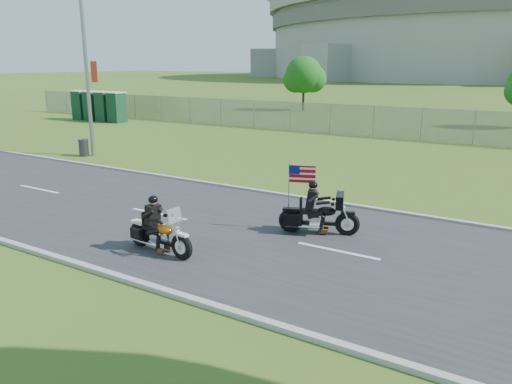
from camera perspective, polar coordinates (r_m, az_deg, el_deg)
The scene contains 15 objects.
ground at distance 14.69m, azimuth -5.24°, elevation -3.88°, with size 420.00×420.00×0.00m, color #3A5319.
road at distance 14.68m, azimuth -5.24°, elevation -3.81°, with size 120.00×8.00×0.04m, color #28282B.
curb_north at distance 17.93m, azimuth 2.55°, elevation -0.26°, with size 120.00×0.18×0.12m, color #9E9B93.
curb_south at distance 11.91m, azimuth -17.16°, elevation -8.75°, with size 120.00×0.18×0.12m, color #9E9B93.
fence at distance 34.07m, azimuth 8.46°, elevation 8.29°, with size 60.00×0.03×2.00m, color gray.
stadium at distance 183.63m, azimuth 23.93°, elevation 16.80°, with size 140.40×140.40×29.20m.
streetlight at distance 26.80m, azimuth -18.65°, elevation 15.99°, with size 0.90×2.46×10.00m.
porta_toilet_a at distance 41.57m, azimuth -15.65°, elevation 9.23°, with size 1.10×1.10×2.30m, color #11371F.
porta_toilet_b at distance 42.61m, azimuth -16.95°, elevation 9.26°, with size 1.10×1.10×2.30m, color #11371F.
porta_toilet_c at distance 43.67m, azimuth -18.18°, elevation 9.28°, with size 1.10×1.10×2.30m, color #11371F.
porta_toilet_d at distance 44.74m, azimuth -19.36°, elevation 9.30°, with size 1.10×1.10×2.30m, color #11371F.
tree_fence_mid at distance 50.40m, azimuth 5.56°, elevation 12.99°, with size 3.96×3.69×5.30m.
motorcycle_lead at distance 12.69m, azimuth -11.05°, elevation -4.86°, with size 2.20×0.65×1.48m.
motorcycle_follow at distance 13.88m, azimuth 7.17°, elevation -2.78°, with size 2.16×1.12×1.88m.
trash_can at distance 26.98m, azimuth -19.09°, elevation 4.78°, with size 0.48×0.48×0.84m, color #39393E.
Camera 1 is at (8.45, -11.08, 4.64)m, focal length 35.00 mm.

